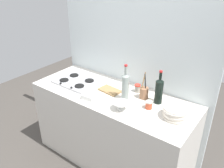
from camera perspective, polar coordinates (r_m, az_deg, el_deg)
ground_plane at (r=3.02m, az=0.00°, el=-17.54°), size 6.00×6.00×0.00m
counter_block at (r=2.72m, az=0.00°, el=-10.76°), size 1.80×0.70×0.90m
backsplash_panel at (r=2.61m, az=5.06°, el=7.79°), size 1.90×0.06×2.52m
stovetop_hob at (r=2.73m, az=-8.63°, el=0.60°), size 0.49×0.37×0.04m
plate_stack at (r=2.15m, az=15.23°, el=-6.81°), size 0.22×0.22×0.10m
wine_bottle_leftmost at (r=2.31m, az=3.23°, el=-0.51°), size 0.07×0.07×0.38m
wine_bottle_mid_left at (r=2.30m, az=11.44°, el=-1.56°), size 0.08×0.08×0.35m
mixing_bowl at (r=2.19m, az=2.25°, el=-5.31°), size 0.16×0.16×0.08m
butter_dish at (r=2.37m, az=-5.77°, el=-3.21°), size 0.15×0.10×0.05m
utensil_crock at (r=2.39m, az=7.84°, el=-2.04°), size 0.09×0.09×0.29m
condiment_jar_front at (r=2.51m, az=6.26°, el=-1.02°), size 0.07×0.07×0.08m
condiment_jar_rear at (r=2.24m, az=9.01°, el=-5.05°), size 0.07×0.07×0.08m
cutting_board at (r=2.52m, az=-0.55°, el=-1.56°), size 0.25×0.16×0.02m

